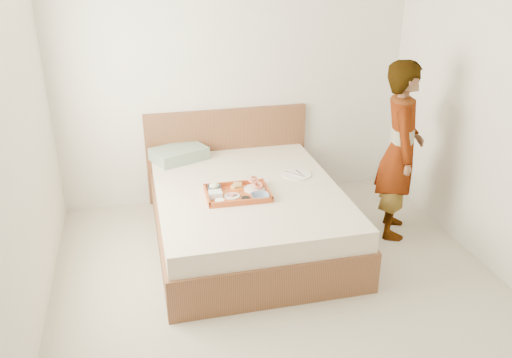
{
  "coord_description": "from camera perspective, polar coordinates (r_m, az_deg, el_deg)",
  "views": [
    {
      "loc": [
        -0.98,
        -3.04,
        2.46
      ],
      "look_at": [
        -0.04,
        0.9,
        0.65
      ],
      "focal_mm": 37.0,
      "sensor_mm": 36.0,
      "label": 1
    }
  ],
  "objects": [
    {
      "name": "sauce_dish",
      "position": [
        4.29,
        -1.12,
        -2.2
      ],
      "size": [
        0.08,
        0.08,
        0.03
      ],
      "primitive_type": "cylinder",
      "rotation": [
        0.0,
        0.0,
        -0.02
      ],
      "color": "black",
      "rests_on": "tray"
    },
    {
      "name": "salad_bowl",
      "position": [
        4.49,
        -4.54,
        -0.97
      ],
      "size": [
        0.12,
        0.12,
        0.04
      ],
      "primitive_type": "imported",
      "rotation": [
        0.0,
        0.0,
        -0.02
      ],
      "color": "navy",
      "rests_on": "tray"
    },
    {
      "name": "pillow",
      "position": [
        5.19,
        -8.32,
        2.72
      ],
      "size": [
        0.59,
        0.51,
        0.12
      ],
      "primitive_type": "cube",
      "rotation": [
        0.0,
        0.0,
        0.4
      ],
      "color": "gray",
      "rests_on": "bed"
    },
    {
      "name": "navy_bowl_big",
      "position": [
        4.33,
        0.46,
        -1.89
      ],
      "size": [
        0.15,
        0.15,
        0.04
      ],
      "primitive_type": "imported",
      "rotation": [
        0.0,
        0.0,
        -0.02
      ],
      "color": "navy",
      "rests_on": "tray"
    },
    {
      "name": "plastic_tub",
      "position": [
        4.37,
        -4.42,
        -1.65
      ],
      "size": [
        0.11,
        0.09,
        0.05
      ],
      "primitive_type": "cube",
      "rotation": [
        0.0,
        0.0,
        -0.02
      ],
      "color": "silver",
      "rests_on": "tray"
    },
    {
      "name": "dinner_plate",
      "position": [
        4.82,
        4.42,
        0.48
      ],
      "size": [
        0.34,
        0.34,
        0.01
      ],
      "primitive_type": "cylinder",
      "rotation": [
        0.0,
        0.0,
        0.34
      ],
      "color": "white",
      "rests_on": "bed"
    },
    {
      "name": "ground",
      "position": [
        4.03,
        3.69,
        -13.58
      ],
      "size": [
        3.5,
        4.0,
        0.01
      ],
      "primitive_type": "cube",
      "color": "#BDB2A0",
      "rests_on": "ground"
    },
    {
      "name": "headboard",
      "position": [
        5.46,
        -3.12,
        2.74
      ],
      "size": [
        1.65,
        0.06,
        0.95
      ],
      "primitive_type": "cube",
      "color": "brown",
      "rests_on": "ground"
    },
    {
      "name": "prawn_plate",
      "position": [
        4.49,
        -0.15,
        -1.07
      ],
      "size": [
        0.19,
        0.19,
        0.01
      ],
      "primitive_type": "cylinder",
      "rotation": [
        0.0,
        0.0,
        -0.02
      ],
      "color": "white",
      "rests_on": "tray"
    },
    {
      "name": "bread_plate",
      "position": [
        4.52,
        -2.05,
        -0.91
      ],
      "size": [
        0.13,
        0.13,
        0.01
      ],
      "primitive_type": "cylinder",
      "rotation": [
        0.0,
        0.0,
        -0.02
      ],
      "color": "orange",
      "rests_on": "tray"
    },
    {
      "name": "wall_left",
      "position": [
        3.34,
        -25.73,
        1.25
      ],
      "size": [
        0.01,
        4.0,
        2.6
      ],
      "primitive_type": "cube",
      "color": "silver",
      "rests_on": "ground"
    },
    {
      "name": "tray",
      "position": [
        4.41,
        -2.02,
        -1.52
      ],
      "size": [
        0.54,
        0.4,
        0.05
      ],
      "primitive_type": "cube",
      "rotation": [
        0.0,
        0.0,
        -0.02
      ],
      "color": "#AC4218",
      "rests_on": "bed"
    },
    {
      "name": "wall_back",
      "position": [
        5.26,
        -2.36,
        11.35
      ],
      "size": [
        3.5,
        0.01,
        2.6
      ],
      "primitive_type": "cube",
      "color": "silver",
      "rests_on": "ground"
    },
    {
      "name": "cheese_round",
      "position": [
        4.27,
        -3.94,
        -2.42
      ],
      "size": [
        0.08,
        0.08,
        0.03
      ],
      "primitive_type": "cylinder",
      "rotation": [
        0.0,
        0.0,
        -0.02
      ],
      "color": "white",
      "rests_on": "tray"
    },
    {
      "name": "meat_plate",
      "position": [
        4.37,
        -2.61,
        -1.86
      ],
      "size": [
        0.13,
        0.13,
        0.01
      ],
      "primitive_type": "cylinder",
      "rotation": [
        0.0,
        0.0,
        -0.02
      ],
      "color": "white",
      "rests_on": "tray"
    },
    {
      "name": "person",
      "position": [
        4.8,
        15.32,
        2.95
      ],
      "size": [
        0.58,
        0.68,
        1.6
      ],
      "primitive_type": "imported",
      "rotation": [
        0.0,
        0.0,
        1.18
      ],
      "color": "silver",
      "rests_on": "ground"
    },
    {
      "name": "bed",
      "position": [
        4.68,
        -0.88,
        -3.87
      ],
      "size": [
        1.65,
        2.0,
        0.53
      ],
      "primitive_type": "cube",
      "color": "brown",
      "rests_on": "ground"
    }
  ]
}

